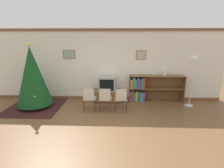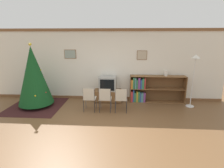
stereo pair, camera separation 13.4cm
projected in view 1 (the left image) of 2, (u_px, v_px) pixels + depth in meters
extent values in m
plane|color=brown|center=(97.00, 133.00, 4.50)|extent=(24.00, 24.00, 0.00)
cube|color=silver|center=(105.00, 65.00, 6.68)|extent=(8.93, 0.08, 2.70)
cube|color=brown|center=(104.00, 30.00, 6.29)|extent=(8.93, 0.03, 0.10)
cube|color=brown|center=(105.00, 98.00, 6.96)|extent=(8.93, 0.03, 0.10)
cube|color=brown|center=(69.00, 54.00, 6.57)|extent=(0.45, 0.02, 0.34)
cube|color=gray|center=(69.00, 54.00, 6.56)|extent=(0.42, 0.01, 0.30)
cube|color=brown|center=(141.00, 55.00, 6.48)|extent=(0.37, 0.02, 0.34)
cube|color=tan|center=(141.00, 55.00, 6.47)|extent=(0.34, 0.01, 0.31)
cube|color=#381919|center=(36.00, 106.00, 6.23)|extent=(1.83, 1.98, 0.01)
cylinder|color=maroon|center=(36.00, 105.00, 6.22)|extent=(0.36, 0.36, 0.10)
cone|color=#14471E|center=(32.00, 76.00, 5.94)|extent=(1.19, 1.19, 2.01)
sphere|color=yellow|center=(29.00, 44.00, 5.67)|extent=(0.10, 0.10, 0.10)
sphere|color=#1E4CB2|center=(24.00, 72.00, 5.86)|extent=(0.04, 0.04, 0.04)
sphere|color=silver|center=(38.00, 69.00, 6.03)|extent=(0.05, 0.05, 0.05)
sphere|color=silver|center=(26.00, 89.00, 6.28)|extent=(0.05, 0.05, 0.05)
sphere|color=red|center=(27.00, 67.00, 5.94)|extent=(0.04, 0.04, 0.04)
sphere|color=gold|center=(34.00, 96.00, 5.68)|extent=(0.05, 0.05, 0.05)
sphere|color=red|center=(45.00, 93.00, 5.94)|extent=(0.04, 0.04, 0.04)
sphere|color=gold|center=(39.00, 70.00, 5.96)|extent=(0.05, 0.05, 0.05)
sphere|color=#1E4CB2|center=(32.00, 56.00, 5.87)|extent=(0.06, 0.06, 0.06)
sphere|color=silver|center=(34.00, 81.00, 6.34)|extent=(0.06, 0.06, 0.06)
cube|color=brown|center=(107.00, 101.00, 6.71)|extent=(0.99, 0.48, 0.05)
cube|color=brown|center=(107.00, 95.00, 6.65)|extent=(1.03, 0.50, 0.40)
cube|color=#9E9E99|center=(107.00, 83.00, 6.53)|extent=(0.63, 0.48, 0.53)
cube|color=black|center=(107.00, 85.00, 6.29)|extent=(0.52, 0.01, 0.41)
cube|color=#BCB29E|center=(90.00, 98.00, 5.77)|extent=(0.40, 0.40, 0.02)
cube|color=#BCB29E|center=(89.00, 94.00, 5.53)|extent=(0.35, 0.02, 0.38)
cylinder|color=#4C4C51|center=(86.00, 103.00, 6.00)|extent=(0.02, 0.02, 0.42)
cylinder|color=#4C4C51|center=(96.00, 103.00, 5.99)|extent=(0.02, 0.02, 0.42)
cylinder|color=#4C4C51|center=(84.00, 107.00, 5.66)|extent=(0.02, 0.02, 0.42)
cylinder|color=#4C4C51|center=(95.00, 107.00, 5.64)|extent=(0.02, 0.02, 0.42)
cylinder|color=#4C4C51|center=(83.00, 101.00, 5.61)|extent=(0.02, 0.02, 0.82)
cylinder|color=#4C4C51|center=(94.00, 101.00, 5.59)|extent=(0.02, 0.02, 0.82)
cube|color=#BCB29E|center=(105.00, 99.00, 5.75)|extent=(0.40, 0.40, 0.02)
cube|color=#BCB29E|center=(105.00, 95.00, 5.51)|extent=(0.35, 0.02, 0.38)
cylinder|color=#4C4C51|center=(101.00, 103.00, 5.99)|extent=(0.02, 0.02, 0.42)
cylinder|color=#4C4C51|center=(111.00, 103.00, 5.97)|extent=(0.02, 0.02, 0.42)
cylinder|color=#4C4C51|center=(99.00, 107.00, 5.64)|extent=(0.02, 0.02, 0.42)
cylinder|color=#4C4C51|center=(111.00, 107.00, 5.62)|extent=(0.02, 0.02, 0.42)
cylinder|color=#4C4C51|center=(99.00, 101.00, 5.59)|extent=(0.02, 0.02, 0.82)
cylinder|color=#4C4C51|center=(111.00, 101.00, 5.57)|extent=(0.02, 0.02, 0.82)
cube|color=#BCB29E|center=(121.00, 99.00, 5.73)|extent=(0.40, 0.40, 0.02)
cube|color=#BCB29E|center=(121.00, 95.00, 5.49)|extent=(0.35, 0.02, 0.38)
cylinder|color=#4C4C51|center=(116.00, 103.00, 5.97)|extent=(0.02, 0.02, 0.42)
cylinder|color=#4C4C51|center=(126.00, 103.00, 5.95)|extent=(0.02, 0.02, 0.42)
cylinder|color=#4C4C51|center=(115.00, 107.00, 5.62)|extent=(0.02, 0.02, 0.42)
cylinder|color=#4C4C51|center=(127.00, 107.00, 5.60)|extent=(0.02, 0.02, 0.42)
cylinder|color=#4C4C51|center=(115.00, 101.00, 5.57)|extent=(0.02, 0.02, 0.82)
cylinder|color=#4C4C51|center=(127.00, 101.00, 5.55)|extent=(0.02, 0.02, 0.82)
cube|color=brown|center=(130.00, 88.00, 6.63)|extent=(0.02, 0.36, 1.01)
cube|color=brown|center=(183.00, 89.00, 6.55)|extent=(0.02, 0.36, 1.01)
cube|color=brown|center=(157.00, 76.00, 6.46)|extent=(2.03, 0.36, 0.02)
cube|color=brown|center=(155.00, 101.00, 6.72)|extent=(2.03, 0.36, 0.02)
cube|color=brown|center=(156.00, 88.00, 6.59)|extent=(1.99, 0.36, 0.02)
cube|color=brown|center=(155.00, 87.00, 6.76)|extent=(2.03, 0.01, 1.01)
cube|color=#B73333|center=(131.00, 96.00, 6.66)|extent=(0.08, 0.25, 0.40)
cube|color=#2D4C93|center=(133.00, 95.00, 6.63)|extent=(0.04, 0.23, 0.47)
cube|color=#337547|center=(134.00, 96.00, 6.67)|extent=(0.07, 0.28, 0.37)
cube|color=gold|center=(136.00, 96.00, 6.63)|extent=(0.06, 0.22, 0.39)
cube|color=#337547|center=(138.00, 96.00, 6.65)|extent=(0.06, 0.25, 0.40)
cube|color=#2D4C93|center=(140.00, 97.00, 6.63)|extent=(0.04, 0.21, 0.35)
cube|color=teal|center=(141.00, 97.00, 6.63)|extent=(0.08, 0.23, 0.35)
cube|color=#7A3D7F|center=(143.00, 97.00, 6.64)|extent=(0.07, 0.24, 0.35)
cube|color=orange|center=(131.00, 84.00, 6.53)|extent=(0.06, 0.25, 0.34)
cube|color=#337547|center=(133.00, 83.00, 6.49)|extent=(0.06, 0.21, 0.42)
cube|color=teal|center=(135.00, 83.00, 6.52)|extent=(0.05, 0.27, 0.40)
cube|color=#337547|center=(136.00, 84.00, 6.52)|extent=(0.05, 0.26, 0.35)
cube|color=#7A3D7F|center=(138.00, 83.00, 6.52)|extent=(0.08, 0.26, 0.41)
cube|color=#2D4C93|center=(140.00, 84.00, 6.52)|extent=(0.05, 0.26, 0.34)
cube|color=#337547|center=(142.00, 83.00, 6.51)|extent=(0.07, 0.26, 0.39)
cube|color=#B73333|center=(144.00, 83.00, 6.49)|extent=(0.04, 0.22, 0.40)
cylinder|color=silver|center=(165.00, 73.00, 6.47)|extent=(0.12, 0.12, 0.19)
torus|color=silver|center=(165.00, 70.00, 6.44)|extent=(0.11, 0.11, 0.02)
cylinder|color=silver|center=(189.00, 105.00, 6.29)|extent=(0.28, 0.28, 0.03)
cylinder|color=silver|center=(192.00, 82.00, 6.07)|extent=(0.03, 0.03, 1.69)
cone|color=white|center=(195.00, 56.00, 5.83)|extent=(0.28, 0.28, 0.12)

